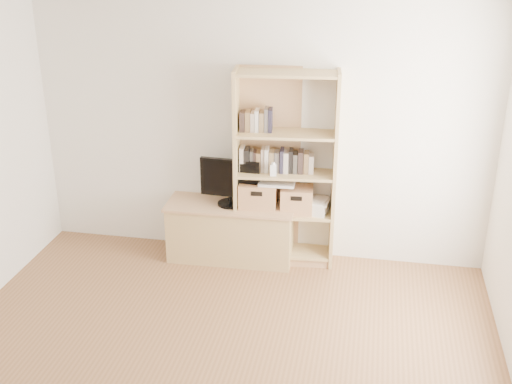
% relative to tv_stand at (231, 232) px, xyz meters
% --- Properties ---
extents(back_wall, '(4.50, 0.02, 2.60)m').
position_rel_tv_stand_xyz_m(back_wall, '(0.25, 0.23, 1.02)').
color(back_wall, white).
rests_on(back_wall, floor).
extents(ceiling, '(4.50, 5.00, 0.01)m').
position_rel_tv_stand_xyz_m(ceiling, '(0.25, -2.27, 2.32)').
color(ceiling, white).
rests_on(ceiling, back_wall).
extents(tv_stand, '(1.25, 0.50, 0.57)m').
position_rel_tv_stand_xyz_m(tv_stand, '(0.00, 0.00, 0.00)').
color(tv_stand, tan).
rests_on(tv_stand, floor).
extents(bookshelf, '(1.01, 0.44, 1.96)m').
position_rel_tv_stand_xyz_m(bookshelf, '(0.54, 0.06, 0.69)').
color(bookshelf, tan).
rests_on(bookshelf, floor).
extents(television, '(0.60, 0.08, 0.47)m').
position_rel_tv_stand_xyz_m(television, '(0.00, 0.00, 0.55)').
color(television, black).
rests_on(television, tv_stand).
extents(books_row_mid, '(0.78, 0.25, 0.21)m').
position_rel_tv_stand_xyz_m(books_row_mid, '(0.53, 0.08, 0.77)').
color(books_row_mid, '#AE9F94').
rests_on(books_row_mid, bookshelf).
extents(books_row_upper, '(0.38, 0.16, 0.19)m').
position_rel_tv_stand_xyz_m(books_row_upper, '(0.32, 0.06, 1.17)').
color(books_row_upper, '#AE9F94').
rests_on(books_row_upper, bookshelf).
extents(baby_monitor, '(0.06, 0.05, 0.11)m').
position_rel_tv_stand_xyz_m(baby_monitor, '(0.44, -0.06, 0.73)').
color(baby_monitor, white).
rests_on(baby_monitor, bookshelf).
extents(basket_left, '(0.38, 0.32, 0.30)m').
position_rel_tv_stand_xyz_m(basket_left, '(0.28, 0.03, 0.41)').
color(basket_left, '#A6774B').
rests_on(basket_left, bookshelf).
extents(basket_right, '(0.33, 0.28, 0.26)m').
position_rel_tv_stand_xyz_m(basket_right, '(0.65, 0.06, 0.39)').
color(basket_right, '#A6774B').
rests_on(basket_right, bookshelf).
extents(laptop, '(0.36, 0.25, 0.03)m').
position_rel_tv_stand_xyz_m(laptop, '(0.46, 0.03, 0.57)').
color(laptop, white).
rests_on(laptop, basket_left).
extents(magazine_stack, '(0.21, 0.27, 0.11)m').
position_rel_tv_stand_xyz_m(magazine_stack, '(0.87, 0.08, 0.31)').
color(magazine_stack, silver).
rests_on(magazine_stack, bookshelf).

